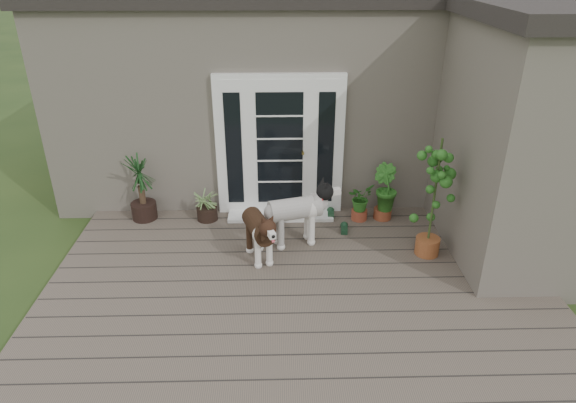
{
  "coord_description": "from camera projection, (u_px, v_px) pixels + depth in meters",
  "views": [
    {
      "loc": [
        -0.26,
        -4.49,
        3.81
      ],
      "look_at": [
        -0.1,
        1.75,
        0.7
      ],
      "focal_mm": 31.55,
      "sensor_mm": 36.0,
      "label": 1
    }
  ],
  "objects": [
    {
      "name": "yucca",
      "position": [
        141.0,
        188.0,
        7.53
      ],
      "size": [
        0.76,
        0.76,
        1.03
      ],
      "primitive_type": null,
      "rotation": [
        0.0,
        0.0,
        -0.06
      ],
      "color": "#113419",
      "rests_on": "deck"
    },
    {
      "name": "brindle_dog",
      "position": [
        259.0,
        235.0,
        6.59
      ],
      "size": [
        0.63,
        0.93,
        0.72
      ],
      "primitive_type": null,
      "rotation": [
        0.0,
        0.0,
        3.48
      ],
      "color": "#3A2315",
      "rests_on": "deck"
    },
    {
      "name": "herb_a",
      "position": [
        360.0,
        205.0,
        7.63
      ],
      "size": [
        0.53,
        0.53,
        0.48
      ],
      "primitive_type": "imported",
      "rotation": [
        0.0,
        0.0,
        0.84
      ],
      "color": "#1B5F1C",
      "rests_on": "deck"
    },
    {
      "name": "herb_c",
      "position": [
        441.0,
        199.0,
        7.75
      ],
      "size": [
        0.36,
        0.36,
        0.54
      ],
      "primitive_type": "imported",
      "rotation": [
        0.0,
        0.0,
        4.74
      ],
      "color": "#215618",
      "rests_on": "deck"
    },
    {
      "name": "clog_right",
      "position": [
        344.0,
        228.0,
        7.39
      ],
      "size": [
        0.16,
        0.29,
        0.08
      ],
      "primitive_type": null,
      "rotation": [
        0.0,
        0.0,
        -0.11
      ],
      "color": "#15361F",
      "rests_on": "deck"
    },
    {
      "name": "house_wing",
      "position": [
        524.0,
        148.0,
        6.44
      ],
      "size": [
        1.6,
        2.4,
        3.1
      ],
      "primitive_type": "cube",
      "color": "#665E54",
      "rests_on": "ground"
    },
    {
      "name": "white_dog",
      "position": [
        295.0,
        218.0,
        6.92
      ],
      "size": [
        1.04,
        0.66,
        0.8
      ],
      "primitive_type": null,
      "rotation": [
        0.0,
        0.0,
        -1.3
      ],
      "color": "silver",
      "rests_on": "deck"
    },
    {
      "name": "clog_left",
      "position": [
        331.0,
        213.0,
        7.81
      ],
      "size": [
        0.15,
        0.3,
        0.09
      ],
      "primitive_type": null,
      "rotation": [
        0.0,
        0.0,
        -0.07
      ],
      "color": "#173A21",
      "rests_on": "deck"
    },
    {
      "name": "door_step",
      "position": [
        280.0,
        215.0,
        7.8
      ],
      "size": [
        1.6,
        0.4,
        0.05
      ],
      "primitive_type": "cube",
      "color": "white",
      "rests_on": "deck"
    },
    {
      "name": "sapling",
      "position": [
        434.0,
        197.0,
        6.48
      ],
      "size": [
        0.56,
        0.56,
        1.7
      ],
      "primitive_type": null,
      "rotation": [
        0.0,
        0.0,
        -0.11
      ],
      "color": "#1A5C1D",
      "rests_on": "deck"
    },
    {
      "name": "deck",
      "position": [
        299.0,
        299.0,
        6.05
      ],
      "size": [
        6.2,
        4.6,
        0.12
      ],
      "primitive_type": "cube",
      "color": "#6B5B4C",
      "rests_on": "ground"
    },
    {
      "name": "herb_b",
      "position": [
        384.0,
        199.0,
        7.62
      ],
      "size": [
        0.59,
        0.59,
        0.64
      ],
      "primitive_type": "imported",
      "rotation": [
        0.0,
        0.0,
        2.15
      ],
      "color": "#21611B",
      "rests_on": "deck"
    },
    {
      "name": "house_main",
      "position": [
        289.0,
        89.0,
        9.19
      ],
      "size": [
        7.4,
        4.0,
        3.1
      ],
      "primitive_type": "cube",
      "color": "#665E54",
      "rests_on": "ground"
    },
    {
      "name": "roof_wing",
      "position": [
        554.0,
        10.0,
        5.7
      ],
      "size": [
        1.8,
        2.6,
        0.2
      ],
      "primitive_type": "cube",
      "color": "#2D2826",
      "rests_on": "house_wing"
    },
    {
      "name": "door_unit",
      "position": [
        280.0,
        146.0,
        7.51
      ],
      "size": [
        1.9,
        0.14,
        2.15
      ],
      "primitive_type": "cube",
      "color": "white",
      "rests_on": "deck"
    },
    {
      "name": "spider_plant",
      "position": [
        206.0,
        203.0,
        7.61
      ],
      "size": [
        0.59,
        0.59,
        0.55
      ],
      "primitive_type": null,
      "rotation": [
        0.0,
        0.0,
        0.15
      ],
      "color": "#AEBE75",
      "rests_on": "deck"
    }
  ]
}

